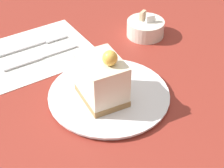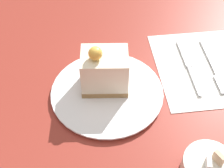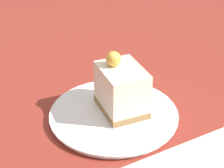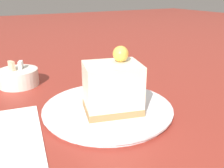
# 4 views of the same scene
# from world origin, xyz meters

# --- Properties ---
(ground_plane) EXTENTS (4.00, 4.00, 0.00)m
(ground_plane) POSITION_xyz_m (0.00, 0.00, 0.00)
(ground_plane) COLOR maroon
(plate) EXTENTS (0.24, 0.24, 0.01)m
(plate) POSITION_xyz_m (0.02, -0.02, 0.01)
(plate) COLOR white
(plate) RESTS_ON ground_plane
(cake_slice) EXTENTS (0.11, 0.10, 0.11)m
(cake_slice) POSITION_xyz_m (0.02, -0.04, 0.06)
(cake_slice) COLOR #9E7547
(cake_slice) RESTS_ON plate
(napkin) EXTENTS (0.24, 0.28, 0.00)m
(napkin) POSITION_xyz_m (-0.21, -0.04, 0.00)
(napkin) COLOR white
(napkin) RESTS_ON ground_plane
(fork) EXTENTS (0.04, 0.18, 0.00)m
(fork) POSITION_xyz_m (-0.24, -0.02, 0.01)
(fork) COLOR silver
(fork) RESTS_ON napkin
(knife) EXTENTS (0.04, 0.18, 0.00)m
(knife) POSITION_xyz_m (-0.19, -0.06, 0.01)
(knife) COLOR silver
(knife) RESTS_ON napkin
(sugar_bowl) EXTENTS (0.09, 0.09, 0.06)m
(sugar_bowl) POSITION_xyz_m (-0.10, 0.21, 0.02)
(sugar_bowl) COLOR silver
(sugar_bowl) RESTS_ON ground_plane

